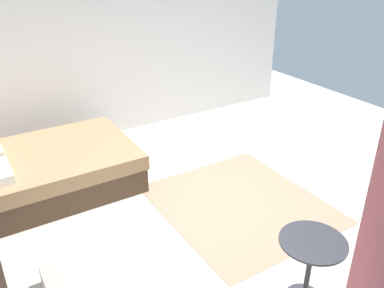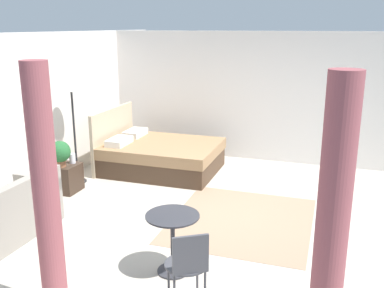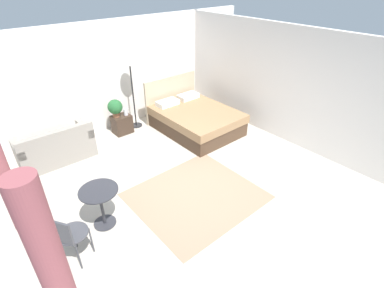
% 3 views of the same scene
% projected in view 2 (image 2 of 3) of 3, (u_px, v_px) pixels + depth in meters
% --- Properties ---
extents(ground_plane, '(8.88, 9.64, 0.02)m').
position_uv_depth(ground_plane, '(230.00, 216.00, 6.36)').
color(ground_plane, '#B2A899').
extents(wall_back, '(8.88, 0.12, 2.60)m').
position_uv_depth(wall_back, '(32.00, 115.00, 7.02)').
color(wall_back, silver).
rests_on(wall_back, ground).
extents(wall_right, '(0.12, 6.64, 2.60)m').
position_uv_depth(wall_right, '(265.00, 97.00, 8.71)').
color(wall_right, silver).
rests_on(wall_right, ground).
extents(area_rug, '(2.17, 1.94, 0.01)m').
position_uv_depth(area_rug, '(242.00, 220.00, 6.22)').
color(area_rug, '#93755B').
rests_on(area_rug, ground).
extents(bed, '(1.61, 2.11, 1.16)m').
position_uv_depth(bed, '(159.00, 155.00, 8.26)').
color(bed, '#473323').
rests_on(bed, ground).
extents(couch, '(1.51, 0.76, 0.81)m').
position_uv_depth(couch, '(7.00, 217.00, 5.63)').
color(couch, gray).
rests_on(couch, ground).
extents(nightstand, '(0.45, 0.35, 0.47)m').
position_uv_depth(nightstand, '(68.00, 178.00, 7.23)').
color(nightstand, '#38281E').
rests_on(nightstand, ground).
extents(potted_plant, '(0.35, 0.35, 0.43)m').
position_uv_depth(potted_plant, '(60.00, 152.00, 7.03)').
color(potted_plant, '#935B3D').
rests_on(potted_plant, nightstand).
extents(vase, '(0.10, 0.10, 0.16)m').
position_uv_depth(vase, '(72.00, 158.00, 7.25)').
color(vase, silver).
rests_on(vase, nightstand).
extents(floor_lamp, '(0.35, 0.35, 1.85)m').
position_uv_depth(floor_lamp, '(72.00, 94.00, 7.33)').
color(floor_lamp, black).
rests_on(floor_lamp, ground).
extents(balcony_table, '(0.60, 0.60, 0.70)m').
position_uv_depth(balcony_table, '(173.00, 233.00, 4.79)').
color(balcony_table, '#2D2D33').
rests_on(balcony_table, ground).
extents(cafe_chair_near_window, '(0.58, 0.58, 0.88)m').
position_uv_depth(cafe_chair_near_window, '(188.00, 263.00, 4.06)').
color(cafe_chair_near_window, '#3F3F44').
rests_on(cafe_chair_near_window, ground).
extents(curtain_left, '(0.24, 0.24, 2.42)m').
position_uv_depth(curtain_left, '(331.00, 236.00, 3.16)').
color(curtain_left, '#994C51').
rests_on(curtain_left, ground).
extents(curtain_right, '(0.23, 0.23, 2.42)m').
position_uv_depth(curtain_right, '(46.00, 196.00, 3.90)').
color(curtain_right, '#994C51').
rests_on(curtain_right, ground).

